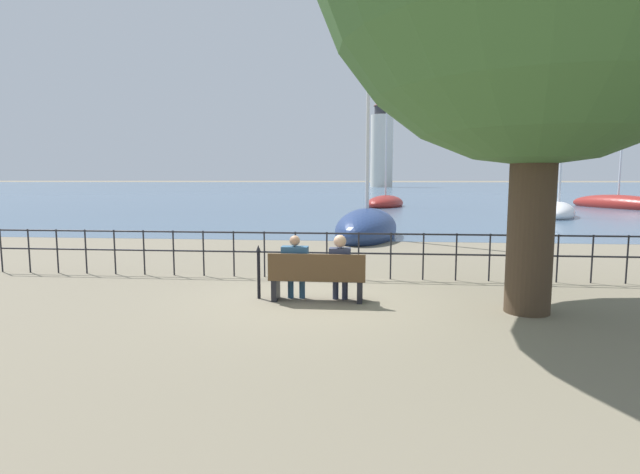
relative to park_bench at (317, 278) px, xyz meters
The scene contains 12 objects.
ground_plane 0.44m from the park_bench, 90.00° to the left, with size 1000.00×1000.00×0.00m, color #7A705B.
harbor_water 158.96m from the park_bench, 90.00° to the left, with size 600.00×300.00×0.01m.
park_bench is the anchor object (origin of this frame).
seated_person_left 0.48m from the park_bench, 169.66° to the left, with size 0.48×0.35×1.21m.
seated_person_right 0.49m from the park_bench, 10.59° to the left, with size 0.39×0.35×1.23m.
promenade_railing 2.19m from the park_bench, 90.00° to the left, with size 15.76×0.04×1.05m.
closed_umbrella 1.12m from the park_bench, behind, with size 0.09×0.09×1.02m.
sailboat_0 10.13m from the park_bench, 85.02° to the left, with size 2.97×5.93×9.19m.
sailboat_1 31.51m from the park_bench, 85.78° to the left, with size 4.15×6.14×12.80m.
sailboat_2 36.91m from the park_bench, 57.39° to the left, with size 4.99×8.82×11.22m.
sailboat_3 24.66m from the park_bench, 60.74° to the left, with size 3.64×5.78×7.83m.
harbor_lighthouse 125.25m from the park_bench, 87.97° to the left, with size 5.80×5.80×22.84m.
Camera 1 is at (0.91, -8.96, 2.24)m, focal length 28.00 mm.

